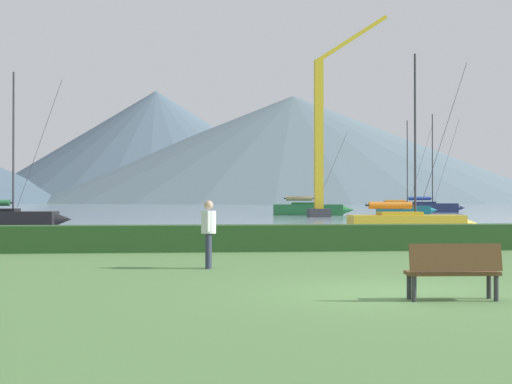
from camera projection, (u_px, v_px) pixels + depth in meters
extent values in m
plane|color=#517A42|center=(397.00, 293.00, 13.09)|extent=(1000.00, 1000.00, 0.00)
cube|color=#8499A8|center=(202.00, 208.00, 149.43)|extent=(320.00, 246.00, 0.00)
cube|color=#284C23|center=(300.00, 238.00, 24.04)|extent=(80.00, 1.20, 0.85)
cube|color=#19707A|center=(403.00, 210.00, 83.00)|extent=(6.20, 3.08, 0.93)
cone|color=#19707A|center=(433.00, 210.00, 82.71)|extent=(1.14, 0.96, 0.79)
cube|color=#16646E|center=(400.00, 207.00, 83.03)|extent=(2.43, 1.80, 0.59)
cylinder|color=#333338|center=(407.00, 165.00, 83.01)|extent=(0.12, 0.12, 10.12)
cylinder|color=#333338|center=(395.00, 202.00, 83.08)|extent=(2.64, 0.59, 0.10)
cylinder|color=orange|center=(395.00, 202.00, 83.08)|extent=(2.30, 0.78, 0.37)
cylinder|color=#333338|center=(420.00, 167.00, 82.89)|extent=(2.78, 0.54, 9.62)
cube|color=navy|center=(428.00, 208.00, 95.88)|extent=(7.73, 3.53, 1.17)
cone|color=navy|center=(460.00, 208.00, 95.73)|extent=(1.40, 1.16, 1.00)
cube|color=#1B2449|center=(424.00, 205.00, 95.90)|extent=(2.98, 2.14, 0.74)
cylinder|color=#333338|center=(432.00, 161.00, 95.92)|extent=(0.15, 0.15, 12.23)
cylinder|color=#333338|center=(420.00, 198.00, 95.93)|extent=(3.34, 0.58, 0.13)
cylinder|color=#2847A3|center=(420.00, 198.00, 95.93)|extent=(2.89, 0.85, 0.47)
cylinder|color=#333338|center=(446.00, 163.00, 95.86)|extent=(3.51, 0.51, 11.63)
cube|color=#236B38|center=(309.00, 210.00, 78.12)|extent=(7.71, 4.12, 1.15)
cone|color=#236B38|center=(348.00, 210.00, 77.57)|extent=(1.45, 1.24, 0.98)
cube|color=#206032|center=(305.00, 206.00, 78.18)|extent=(3.05, 2.34, 0.73)
cylinder|color=#333338|center=(315.00, 169.00, 78.08)|extent=(0.15, 0.15, 8.61)
cylinder|color=#333338|center=(299.00, 198.00, 78.27)|extent=(3.24, 0.88, 0.13)
cylinder|color=tan|center=(299.00, 198.00, 78.27)|extent=(2.83, 1.09, 0.46)
cylinder|color=#333338|center=(331.00, 171.00, 77.85)|extent=(3.40, 0.83, 8.19)
cube|color=black|center=(4.00, 219.00, 43.87)|extent=(6.18, 2.38, 0.96)
cone|color=black|center=(63.00, 219.00, 44.04)|extent=(1.08, 0.86, 0.81)
cylinder|color=#333338|center=(13.00, 145.00, 43.94)|extent=(0.12, 0.12, 8.81)
cylinder|color=#333338|center=(38.00, 149.00, 44.01)|extent=(2.89, 0.17, 8.38)
cube|color=gold|center=(406.00, 224.00, 36.90)|extent=(5.73, 2.15, 0.89)
cone|color=gold|center=(469.00, 224.00, 37.10)|extent=(1.00, 0.79, 0.76)
cube|color=gold|center=(399.00, 217.00, 36.89)|extent=(2.15, 1.44, 0.57)
cylinder|color=#333338|center=(415.00, 138.00, 36.98)|extent=(0.11, 0.11, 8.55)
cylinder|color=#333338|center=(390.00, 205.00, 36.86)|extent=(2.55, 0.19, 0.10)
cylinder|color=orange|center=(390.00, 205.00, 36.86)|extent=(2.18, 0.44, 0.36)
cylinder|color=#333338|center=(441.00, 143.00, 37.06)|extent=(2.69, 0.12, 8.13)
cube|color=brown|center=(452.00, 273.00, 12.19)|extent=(1.55, 0.54, 0.06)
cube|color=brown|center=(455.00, 257.00, 12.01)|extent=(1.53, 0.21, 0.45)
cylinder|color=#333338|center=(489.00, 285.00, 12.38)|extent=(0.08, 0.08, 0.45)
cylinder|color=#333338|center=(409.00, 286.00, 12.32)|extent=(0.08, 0.08, 0.45)
cylinder|color=#333338|center=(496.00, 288.00, 12.05)|extent=(0.08, 0.08, 0.45)
cylinder|color=#333338|center=(414.00, 288.00, 11.99)|extent=(0.08, 0.08, 0.45)
cylinder|color=#2D3347|center=(208.00, 251.00, 17.67)|extent=(0.14, 0.14, 0.85)
cylinder|color=#2D3347|center=(209.00, 251.00, 17.85)|extent=(0.14, 0.14, 0.85)
cylinder|color=silver|center=(209.00, 222.00, 17.77)|extent=(0.36, 0.36, 0.55)
cylinder|color=silver|center=(208.00, 221.00, 17.53)|extent=(0.09, 0.09, 0.50)
cylinder|color=silver|center=(209.00, 221.00, 18.01)|extent=(0.09, 0.09, 0.50)
sphere|color=tan|center=(209.00, 205.00, 17.77)|extent=(0.22, 0.22, 0.22)
cube|color=#333338|center=(319.00, 213.00, 70.00)|extent=(2.00, 2.00, 0.80)
cube|color=gold|center=(319.00, 134.00, 70.08)|extent=(0.80, 0.80, 14.22)
cube|color=gold|center=(353.00, 38.00, 70.50)|extent=(6.81, 0.36, 4.62)
cone|color=#4C6070|center=(156.00, 147.00, 384.98)|extent=(186.57, 186.57, 58.84)
cone|color=slate|center=(293.00, 149.00, 364.32)|extent=(257.21, 257.21, 53.25)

